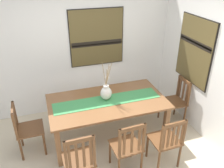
% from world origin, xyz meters
% --- Properties ---
extents(ground_plane, '(6.40, 6.40, 0.03)m').
position_xyz_m(ground_plane, '(0.00, 0.00, -0.01)').
color(ground_plane, beige).
extents(wall_back, '(6.40, 0.12, 2.70)m').
position_xyz_m(wall_back, '(0.00, 1.86, 1.35)').
color(wall_back, silver).
rests_on(wall_back, ground_plane).
extents(dining_table, '(1.99, 1.08, 0.74)m').
position_xyz_m(dining_table, '(0.16, 0.69, 0.65)').
color(dining_table, brown).
rests_on(dining_table, ground_plane).
extents(table_runner, '(1.83, 0.36, 0.01)m').
position_xyz_m(table_runner, '(0.16, 0.69, 0.74)').
color(table_runner, '#388447').
rests_on(table_runner, dining_table).
extents(centerpiece_vase, '(0.20, 0.19, 0.74)m').
position_xyz_m(centerpiece_vase, '(0.16, 0.74, 0.88)').
color(centerpiece_vase, silver).
rests_on(centerpiece_vase, dining_table).
extents(chair_0, '(0.43, 0.43, 0.97)m').
position_xyz_m(chair_0, '(-0.52, -0.26, 0.50)').
color(chair_0, brown).
rests_on(chair_0, ground_plane).
extents(chair_1, '(0.43, 0.43, 0.91)m').
position_xyz_m(chair_1, '(-1.20, 0.69, 0.48)').
color(chair_1, brown).
rests_on(chair_1, ground_plane).
extents(chair_2, '(0.44, 0.44, 0.90)m').
position_xyz_m(chair_2, '(0.80, -0.26, 0.48)').
color(chair_2, brown).
rests_on(chair_2, ground_plane).
extents(chair_3, '(0.43, 0.43, 0.91)m').
position_xyz_m(chair_3, '(1.54, 0.70, 0.47)').
color(chair_3, brown).
rests_on(chair_3, ground_plane).
extents(chair_4, '(0.44, 0.44, 0.94)m').
position_xyz_m(chair_4, '(0.20, -0.20, 0.48)').
color(chair_4, brown).
rests_on(chair_4, ground_plane).
extents(painting_on_back_wall, '(1.08, 0.05, 1.13)m').
position_xyz_m(painting_on_back_wall, '(0.29, 1.79, 1.51)').
color(painting_on_back_wall, black).
extents(painting_on_side_wall, '(0.05, 0.93, 1.19)m').
position_xyz_m(painting_on_side_wall, '(1.79, 0.71, 1.44)').
color(painting_on_side_wall, black).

